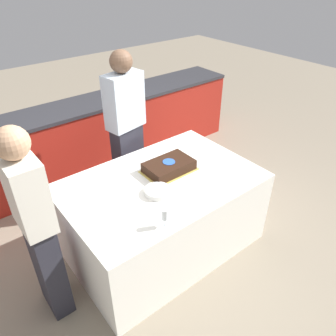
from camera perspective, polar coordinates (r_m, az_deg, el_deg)
The scene contains 9 objects.
ground_plane at distance 3.34m, azimuth -1.03°, elevation -12.86°, with size 14.00×14.00×0.00m, color gray.
back_counter at distance 4.23m, azimuth -14.81°, elevation 4.71°, with size 4.40×0.58×0.92m.
dining_table at distance 3.08m, azimuth -1.10°, elevation -7.96°, with size 1.70×1.12×0.76m.
cake at distance 2.94m, azimuth 0.16°, elevation 0.30°, with size 0.47×0.32×0.10m.
plate_stack at distance 2.68m, azimuth -1.82°, elevation -4.08°, with size 0.22×0.22×0.04m.
wine_glass at distance 2.33m, azimuth -0.57°, elevation -8.22°, with size 0.06×0.06×0.16m.
side_plate_near_cake at distance 3.15m, azimuth -4.04°, elevation 1.70°, with size 0.22×0.22×0.00m.
person_cutting_cake at distance 3.41m, azimuth -7.26°, elevation 6.47°, with size 0.41×0.27×1.69m.
person_seated_left at distance 2.44m, azimuth -21.83°, elevation -9.62°, with size 0.21×0.35×1.61m.
Camera 1 is at (-1.39, -1.84, 2.41)m, focal length 35.00 mm.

